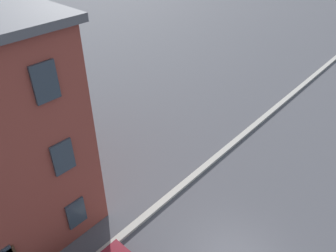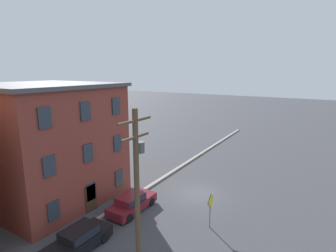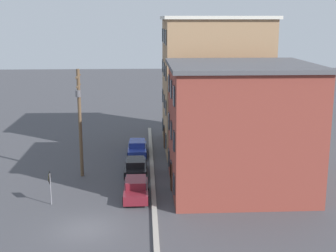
# 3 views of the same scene
# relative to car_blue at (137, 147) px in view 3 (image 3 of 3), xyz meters

# --- Properties ---
(ground_plane) EXTENTS (200.00, 200.00, 0.00)m
(ground_plane) POSITION_rel_car_blue_xyz_m (16.93, -3.13, -0.75)
(ground_plane) COLOR #424247
(kerb_strip) EXTENTS (56.00, 0.36, 0.16)m
(kerb_strip) POSITION_rel_car_blue_xyz_m (16.93, 1.37, -0.67)
(kerb_strip) COLOR #9E998E
(kerb_strip) RESTS_ON ground_plane
(apartment_corner) EXTENTS (11.53, 10.58, 13.56)m
(apartment_corner) POSITION_rel_car_blue_xyz_m (-2.67, 7.91, 6.04)
(apartment_corner) COLOR #9E7A56
(apartment_corner) RESTS_ON ground_plane
(apartment_midblock) EXTENTS (10.43, 11.10, 9.99)m
(apartment_midblock) POSITION_rel_car_blue_xyz_m (9.85, 8.16, 4.26)
(apartment_midblock) COLOR brown
(apartment_midblock) RESTS_ON ground_plane
(car_blue) EXTENTS (4.40, 1.92, 1.43)m
(car_blue) POSITION_rel_car_blue_xyz_m (0.00, 0.00, 0.00)
(car_blue) COLOR #233899
(car_blue) RESTS_ON ground_plane
(car_black) EXTENTS (4.40, 1.92, 1.43)m
(car_black) POSITION_rel_car_blue_xyz_m (6.12, -0.08, 0.00)
(car_black) COLOR black
(car_black) RESTS_ON ground_plane
(car_maroon) EXTENTS (4.40, 1.92, 1.43)m
(car_maroon) POSITION_rel_car_blue_xyz_m (11.51, 0.04, 0.00)
(car_maroon) COLOR maroon
(car_maroon) RESTS_ON ground_plane
(caution_sign) EXTENTS (1.07, 0.08, 2.58)m
(caution_sign) POSITION_rel_car_blue_xyz_m (12.64, -6.16, 0.98)
(caution_sign) COLOR slate
(caution_sign) RESTS_ON ground_plane
(utility_pole) EXTENTS (2.40, 0.44, 9.26)m
(utility_pole) POSITION_rel_car_blue_xyz_m (6.31, -4.70, 4.46)
(utility_pole) COLOR brown
(utility_pole) RESTS_ON ground_plane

